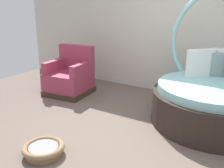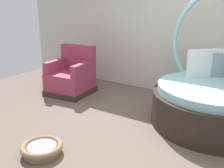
# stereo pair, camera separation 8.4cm
# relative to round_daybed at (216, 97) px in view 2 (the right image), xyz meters

# --- Properties ---
(ground_plane) EXTENTS (8.00, 8.00, 0.02)m
(ground_plane) POSITION_rel_round_daybed_xyz_m (-0.85, -1.15, -0.43)
(ground_plane) COLOR #66564C
(back_wall) EXTENTS (8.00, 0.12, 2.65)m
(back_wall) POSITION_rel_round_daybed_xyz_m (-0.85, 1.00, 0.91)
(back_wall) COLOR beige
(back_wall) RESTS_ON ground_plane
(round_daybed) EXTENTS (1.84, 1.84, 2.06)m
(round_daybed) POSITION_rel_round_daybed_xyz_m (0.00, 0.00, 0.00)
(round_daybed) COLOR #2D231E
(round_daybed) RESTS_ON ground_plane
(red_armchair) EXTENTS (0.88, 0.88, 0.94)m
(red_armchair) POSITION_rel_round_daybed_xyz_m (-2.75, -0.16, -0.09)
(red_armchair) COLOR #38281E
(red_armchair) RESTS_ON ground_plane
(pet_basket) EXTENTS (0.51, 0.51, 0.13)m
(pet_basket) POSITION_rel_round_daybed_xyz_m (-1.52, -2.07, -0.35)
(pet_basket) COLOR #8E704C
(pet_basket) RESTS_ON ground_plane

